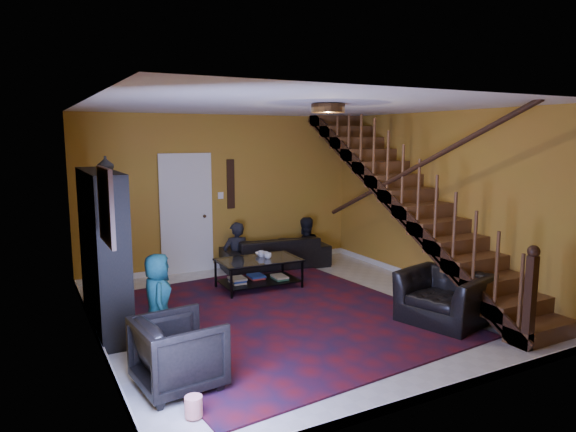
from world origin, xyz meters
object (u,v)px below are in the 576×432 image
Objects in this scene: bookshelf at (104,253)px; armchair_right at (444,298)px; armchair_left at (179,353)px; sofa at (275,252)px; coffee_table at (259,271)px.

bookshelf is 1.95× the size of armchair_right.
bookshelf is 2.58× the size of armchair_left.
sofa is 2.54× the size of armchair_left.
armchair_left is at bearing 58.58° from sofa.
sofa is 1.53× the size of coffee_table.
armchair_left is 3.34m from coffee_table.
bookshelf is at bearing 4.17° from armchair_left.
armchair_left is 0.60× the size of coffee_table.
armchair_right reaches higher than sofa.
coffee_table is at bearing -43.88° from armchair_left.
bookshelf is 2.13m from armchair_left.
bookshelf is 1.01× the size of sofa.
coffee_table is at bearing 14.30° from bookshelf.
armchair_left reaches higher than coffee_table.
armchair_left reaches higher than armchair_right.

